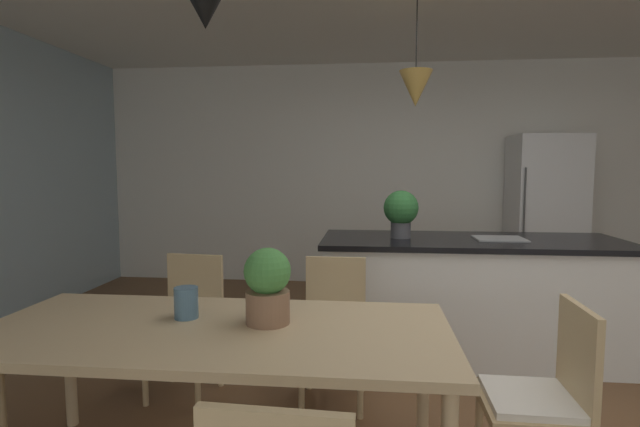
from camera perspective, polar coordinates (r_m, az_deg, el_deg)
ground_plane at (r=3.18m, az=20.48°, el=-22.04°), size 10.00×8.40×0.04m
wall_back_kitchen at (r=6.04m, az=13.11°, el=4.47°), size 10.00×0.12×2.70m
dining_table at (r=2.26m, az=-12.37°, el=-14.49°), size 2.09×0.94×0.73m
chair_kitchen_end at (r=2.35m, az=25.08°, el=-19.16°), size 0.41×0.41×0.87m
chair_far_left at (r=3.22m, az=-15.58°, el=-12.09°), size 0.43×0.43×0.87m
chair_far_right at (r=3.01m, az=1.67°, el=-13.09°), size 0.40×0.40×0.87m
kitchen_island at (r=3.88m, az=17.43°, el=-9.32°), size 2.25×0.88×0.91m
refrigerator at (r=5.95m, az=25.20°, el=-0.23°), size 0.74×0.67×1.80m
pendant_over_island_main at (r=3.74m, az=11.33°, el=14.40°), size 0.25×0.25×0.81m
potted_plant_on_island at (r=3.70m, az=9.63°, el=0.34°), size 0.27×0.27×0.36m
potted_plant_on_table at (r=2.20m, az=-6.27°, el=-8.46°), size 0.21×0.21×0.35m
vase_on_dining_table at (r=2.37m, az=-15.66°, el=-10.20°), size 0.11×0.11×0.15m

